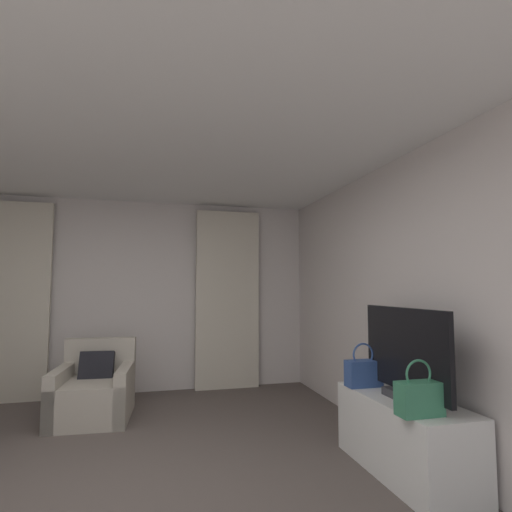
% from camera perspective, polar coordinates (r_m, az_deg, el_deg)
% --- Properties ---
extents(wall_window, '(5.12, 0.06, 2.60)m').
position_cam_1_polar(wall_window, '(5.78, -17.87, -5.35)').
color(wall_window, silver).
rests_on(wall_window, ground).
extents(wall_right, '(0.06, 6.12, 2.60)m').
position_cam_1_polar(wall_right, '(3.52, 24.33, -5.89)').
color(wall_right, silver).
rests_on(wall_right, ground).
extents(ceiling, '(5.12, 6.12, 0.06)m').
position_cam_1_polar(ceiling, '(3.02, -20.66, 19.62)').
color(ceiling, white).
rests_on(ceiling, wall_left).
extents(curtain_left_panel, '(0.90, 0.06, 2.50)m').
position_cam_1_polar(curtain_left_panel, '(5.90, -31.48, -5.38)').
color(curtain_left_panel, beige).
rests_on(curtain_left_panel, ground).
extents(curtain_right_panel, '(0.90, 0.06, 2.50)m').
position_cam_1_polar(curtain_right_panel, '(5.74, -4.06, -6.06)').
color(curtain_right_panel, beige).
rests_on(curtain_right_panel, ground).
extents(armchair, '(0.83, 0.92, 0.82)m').
position_cam_1_polar(armchair, '(4.91, -22.02, -17.53)').
color(armchair, '#B2A899').
rests_on(armchair, ground).
extents(tv_console, '(0.50, 1.21, 0.56)m').
position_cam_1_polar(tv_console, '(3.54, 20.29, -22.81)').
color(tv_console, white).
rests_on(tv_console, ground).
extents(tv_flatscreen, '(0.20, 1.01, 0.69)m').
position_cam_1_polar(tv_flatscreen, '(3.36, 20.42, -13.13)').
color(tv_flatscreen, '#333338').
rests_on(tv_flatscreen, tv_console).
extents(handbag_primary, '(0.30, 0.14, 0.37)m').
position_cam_1_polar(handbag_primary, '(3.70, 15.02, -15.65)').
color(handbag_primary, '#335193').
rests_on(handbag_primary, tv_console).
extents(handbag_secondary, '(0.30, 0.14, 0.37)m').
position_cam_1_polar(handbag_secondary, '(3.02, 22.17, -18.08)').
color(handbag_secondary, '#387F5B').
rests_on(handbag_secondary, tv_console).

